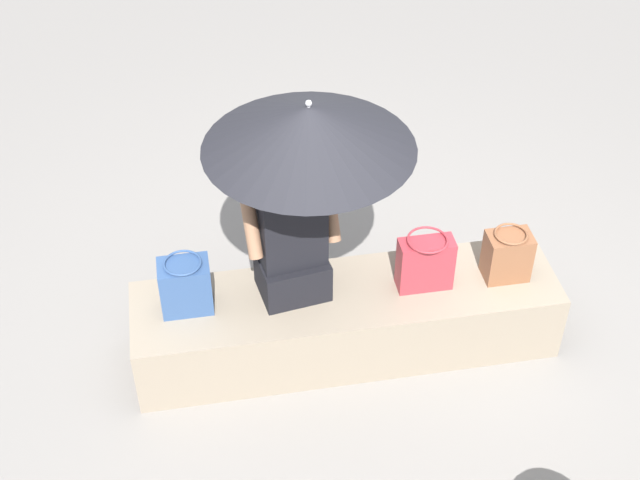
# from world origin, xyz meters

# --- Properties ---
(ground_plane) EXTENTS (14.00, 14.00, 0.00)m
(ground_plane) POSITION_xyz_m (0.00, 0.00, 0.00)
(ground_plane) COLOR gray
(stone_bench) EXTENTS (2.23, 0.55, 0.41)m
(stone_bench) POSITION_xyz_m (0.00, 0.00, 0.20)
(stone_bench) COLOR gray
(stone_bench) RESTS_ON ground
(person_seated) EXTENTS (0.49, 0.33, 0.90)m
(person_seated) POSITION_xyz_m (0.27, -0.06, 0.79)
(person_seated) COLOR black
(person_seated) RESTS_ON stone_bench
(parasol) EXTENTS (1.00, 1.00, 1.13)m
(parasol) POSITION_xyz_m (0.18, -0.07, 1.39)
(parasol) COLOR #B7B7BC
(parasol) RESTS_ON stone_bench
(handbag_black) EXTENTS (0.28, 0.21, 0.31)m
(handbag_black) POSITION_xyz_m (-0.40, 0.01, 0.56)
(handbag_black) COLOR #B2333D
(handbag_black) RESTS_ON stone_bench
(tote_bag_canvas) EXTENTS (0.25, 0.19, 0.31)m
(tote_bag_canvas) POSITION_xyz_m (0.82, -0.04, 0.55)
(tote_bag_canvas) COLOR #335184
(tote_bag_canvas) RESTS_ON stone_bench
(shoulder_bag_spare) EXTENTS (0.23, 0.17, 0.29)m
(shoulder_bag_spare) POSITION_xyz_m (-0.84, 0.01, 0.55)
(shoulder_bag_spare) COLOR brown
(shoulder_bag_spare) RESTS_ON stone_bench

